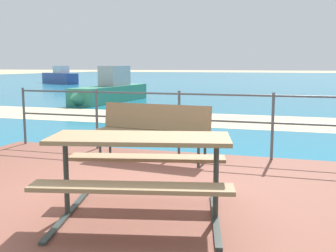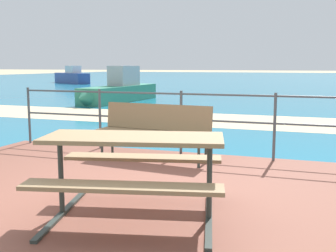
{
  "view_description": "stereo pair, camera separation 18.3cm",
  "coord_description": "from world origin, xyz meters",
  "px_view_note": "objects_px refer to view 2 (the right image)",
  "views": [
    {
      "loc": [
        1.82,
        -3.97,
        1.49
      ],
      "look_at": [
        0.13,
        1.42,
        0.67
      ],
      "focal_mm": 44.41,
      "sensor_mm": 36.0,
      "label": 1
    },
    {
      "loc": [
        1.99,
        -3.92,
        1.49
      ],
      "look_at": [
        0.13,
        1.42,
        0.67
      ],
      "focal_mm": 44.41,
      "sensor_mm": 36.0,
      "label": 2
    }
  ],
  "objects_px": {
    "park_bench": "(155,126)",
    "boat_near": "(71,77)",
    "picnic_table": "(134,157)",
    "boat_mid": "(119,90)"
  },
  "relations": [
    {
      "from": "picnic_table",
      "to": "boat_near",
      "type": "distance_m",
      "value": 32.16
    },
    {
      "from": "picnic_table",
      "to": "boat_near",
      "type": "bearing_deg",
      "value": 109.9
    },
    {
      "from": "park_bench",
      "to": "boat_near",
      "type": "bearing_deg",
      "value": 130.18
    },
    {
      "from": "picnic_table",
      "to": "boat_near",
      "type": "relative_size",
      "value": 0.38
    },
    {
      "from": "boat_mid",
      "to": "picnic_table",
      "type": "bearing_deg",
      "value": 30.74
    },
    {
      "from": "park_bench",
      "to": "boat_mid",
      "type": "distance_m",
      "value": 10.97
    },
    {
      "from": "boat_mid",
      "to": "boat_near",
      "type": "bearing_deg",
      "value": -137.54
    },
    {
      "from": "boat_near",
      "to": "park_bench",
      "type": "bearing_deg",
      "value": 160.17
    },
    {
      "from": "park_bench",
      "to": "boat_near",
      "type": "distance_m",
      "value": 29.78
    },
    {
      "from": "picnic_table",
      "to": "park_bench",
      "type": "height_order",
      "value": "park_bench"
    }
  ]
}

